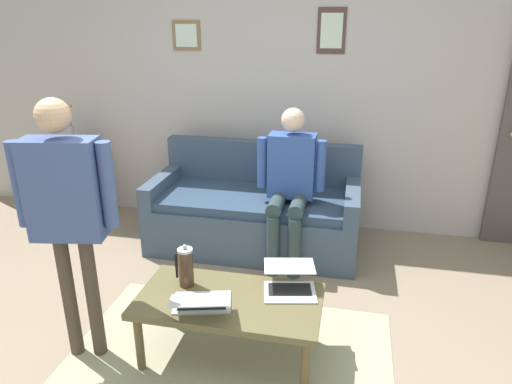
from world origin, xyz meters
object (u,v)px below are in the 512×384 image
side_shelf (77,182)px  laptop_left (201,302)px  couch (255,212)px  flower_vase (70,132)px  french_press (186,267)px  person_standing (66,202)px  person_seated (290,178)px  laptop_center (290,283)px  coffee_table (229,305)px

side_shelf → laptop_left: bearing=136.3°
couch → flower_vase: flower_vase is taller
french_press → person_standing: person_standing is taller
person_seated → couch: bearing=-34.0°
laptop_center → french_press: french_press is taller
coffee_table → side_shelf: (2.06, -1.71, 0.02)m
person_standing → person_seated: bearing=-125.6°
laptop_center → couch: bearing=-69.5°
laptop_center → laptop_left: bearing=33.0°
coffee_table → side_shelf: bearing=-39.8°
coffee_table → laptop_left: bearing=47.3°
laptop_center → french_press: 0.63m
french_press → person_standing: (0.57, 0.24, 0.47)m
person_seated → coffee_table: bearing=82.5°
person_seated → laptop_left: bearing=78.4°
couch → laptop_left: couch is taller
coffee_table → laptop_left: size_ratio=2.59×
coffee_table → french_press: 0.35m
couch → person_seated: 0.58m
person_seated → side_shelf: bearing=-11.1°
coffee_table → laptop_center: size_ratio=2.77×
coffee_table → laptop_center: (-0.33, -0.16, 0.09)m
couch → person_standing: bearing=67.4°
couch → laptop_center: (-0.50, 1.34, 0.15)m
flower_vase → person_seated: (-2.22, 0.44, -0.17)m
person_standing → laptop_left: bearing=-178.0°
coffee_table → person_seated: size_ratio=0.84×
person_seated → flower_vase: bearing=-11.1°
coffee_table → laptop_center: bearing=-153.9°
couch → side_shelf: 1.90m
laptop_center → person_standing: person_standing is taller
laptop_center → person_standing: 1.35m
couch → flower_vase: size_ratio=4.45×
coffee_table → person_standing: 1.08m
person_standing → side_shelf: bearing=-57.4°
flower_vase → person_standing: 2.22m
coffee_table → flower_vase: 2.73m
side_shelf → person_standing: (-1.20, 1.87, 0.62)m
person_standing → person_seated: size_ratio=1.22×
side_shelf → french_press: bearing=137.3°
coffee_table → person_standing: person_standing is taller
laptop_center → french_press: bearing=7.4°
french_press → laptop_center: bearing=-172.6°
laptop_left → laptop_center: 0.54m
couch → laptop_left: size_ratio=4.32×
laptop_left → french_press: size_ratio=1.51×
laptop_left → person_seated: (-0.29, -1.41, 0.28)m
flower_vase → person_standing: person_standing is taller
coffee_table → french_press: bearing=-15.8°
french_press → flower_vase: 2.43m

